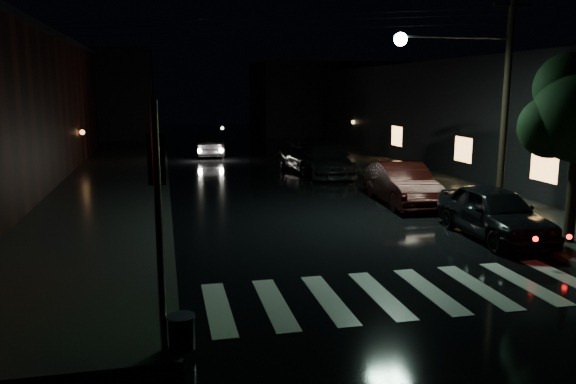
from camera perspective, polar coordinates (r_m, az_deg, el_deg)
ground at (r=11.75m, az=-0.92°, el=-12.16°), size 120.00×120.00×0.00m
sidewalk_left at (r=25.18m, az=-18.75°, el=-0.25°), size 6.00×44.00×0.15m
sidewalk_right at (r=27.82m, az=13.61°, el=0.99°), size 4.00×44.00×0.15m
building_right at (r=34.48m, az=21.46°, el=7.24°), size 10.00×40.00×6.00m
building_far_left at (r=56.18m, az=-20.80°, el=9.29°), size 14.00×10.00×8.00m
building_far_right at (r=57.94m, az=3.76°, el=9.46°), size 14.00×10.00×7.00m
crosswalk at (r=13.07m, az=11.82°, el=-9.97°), size 9.00×3.00×0.01m
signal_pole_corner at (r=9.64m, az=-11.85°, el=-7.78°), size 0.68×0.61×4.20m
utility_pole at (r=20.77m, az=19.78°, el=10.09°), size 4.92×0.44×8.00m
parked_car_a at (r=18.24m, az=20.21°, el=-1.94°), size 2.01×4.75×1.60m
parked_car_b at (r=22.57m, az=11.52°, el=0.83°), size 2.06×5.08×1.64m
parked_car_c at (r=29.73m, az=3.82°, el=3.30°), size 2.71×5.78×1.63m
parked_car_d at (r=30.76m, az=2.61°, el=3.43°), size 3.19×5.67×1.50m
oncoming_car at (r=38.28m, az=-8.09°, el=4.70°), size 1.69×4.49×1.46m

